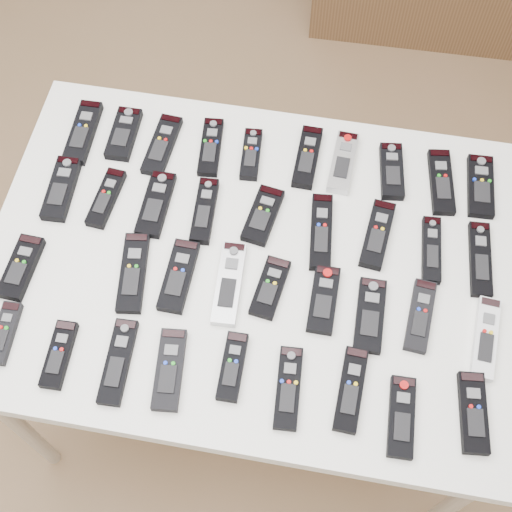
% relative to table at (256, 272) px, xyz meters
% --- Properties ---
extents(ground, '(4.00, 4.00, 0.00)m').
position_rel_table_xyz_m(ground, '(-0.08, -0.07, -0.72)').
color(ground, olive).
rests_on(ground, ground).
extents(table, '(1.25, 0.88, 0.78)m').
position_rel_table_xyz_m(table, '(0.00, 0.00, 0.00)').
color(table, white).
rests_on(table, ground).
extents(remote_0, '(0.06, 0.19, 0.02)m').
position_rel_table_xyz_m(remote_0, '(-0.49, 0.28, 0.07)').
color(remote_0, black).
rests_on(remote_0, table).
extents(remote_1, '(0.06, 0.15, 0.02)m').
position_rel_table_xyz_m(remote_1, '(-0.39, 0.29, 0.07)').
color(remote_1, black).
rests_on(remote_1, table).
extents(remote_2, '(0.07, 0.18, 0.02)m').
position_rel_table_xyz_m(remote_2, '(-0.29, 0.27, 0.07)').
color(remote_2, black).
rests_on(remote_2, table).
extents(remote_3, '(0.06, 0.17, 0.02)m').
position_rel_table_xyz_m(remote_3, '(-0.17, 0.29, 0.07)').
color(remote_3, black).
rests_on(remote_3, table).
extents(remote_4, '(0.05, 0.15, 0.02)m').
position_rel_table_xyz_m(remote_4, '(-0.06, 0.29, 0.07)').
color(remote_4, black).
rests_on(remote_4, table).
extents(remote_5, '(0.06, 0.18, 0.02)m').
position_rel_table_xyz_m(remote_5, '(0.08, 0.30, 0.07)').
color(remote_5, black).
rests_on(remote_5, table).
extents(remote_6, '(0.06, 0.18, 0.02)m').
position_rel_table_xyz_m(remote_6, '(0.16, 0.30, 0.07)').
color(remote_6, '#B7B7BC').
rests_on(remote_6, table).
extents(remote_7, '(0.07, 0.16, 0.02)m').
position_rel_table_xyz_m(remote_7, '(0.29, 0.29, 0.07)').
color(remote_7, black).
rests_on(remote_7, table).
extents(remote_8, '(0.08, 0.19, 0.02)m').
position_rel_table_xyz_m(remote_8, '(0.41, 0.28, 0.07)').
color(remote_8, black).
rests_on(remote_8, table).
extents(remote_9, '(0.07, 0.18, 0.02)m').
position_rel_table_xyz_m(remote_9, '(0.50, 0.29, 0.07)').
color(remote_9, black).
rests_on(remote_9, table).
extents(remote_10, '(0.07, 0.18, 0.02)m').
position_rel_table_xyz_m(remote_10, '(-0.50, 0.10, 0.07)').
color(remote_10, black).
rests_on(remote_10, table).
extents(remote_11, '(0.06, 0.16, 0.02)m').
position_rel_table_xyz_m(remote_11, '(-0.38, 0.10, 0.07)').
color(remote_11, black).
rests_on(remote_11, table).
extents(remote_12, '(0.06, 0.18, 0.02)m').
position_rel_table_xyz_m(remote_12, '(-0.26, 0.10, 0.07)').
color(remote_12, black).
rests_on(remote_12, table).
extents(remote_13, '(0.06, 0.18, 0.02)m').
position_rel_table_xyz_m(remote_13, '(-0.14, 0.10, 0.07)').
color(remote_13, black).
rests_on(remote_13, table).
extents(remote_14, '(0.08, 0.16, 0.02)m').
position_rel_table_xyz_m(remote_14, '(-0.00, 0.12, 0.07)').
color(remote_14, black).
rests_on(remote_14, table).
extents(remote_15, '(0.07, 0.20, 0.02)m').
position_rel_table_xyz_m(remote_15, '(0.14, 0.09, 0.07)').
color(remote_15, black).
rests_on(remote_15, table).
extents(remote_16, '(0.07, 0.18, 0.02)m').
position_rel_table_xyz_m(remote_16, '(0.27, 0.11, 0.07)').
color(remote_16, black).
rests_on(remote_16, table).
extents(remote_17, '(0.05, 0.17, 0.02)m').
position_rel_table_xyz_m(remote_17, '(0.39, 0.09, 0.07)').
color(remote_17, black).
rests_on(remote_17, table).
extents(remote_18, '(0.06, 0.19, 0.02)m').
position_rel_table_xyz_m(remote_18, '(0.51, 0.09, 0.07)').
color(remote_18, black).
rests_on(remote_18, table).
extents(remote_19, '(0.06, 0.16, 0.02)m').
position_rel_table_xyz_m(remote_19, '(-0.52, -0.12, 0.07)').
color(remote_19, black).
rests_on(remote_19, table).
extents(remote_20, '(0.08, 0.20, 0.02)m').
position_rel_table_xyz_m(remote_20, '(-0.27, -0.09, 0.07)').
color(remote_20, black).
rests_on(remote_20, table).
extents(remote_21, '(0.06, 0.18, 0.02)m').
position_rel_table_xyz_m(remote_21, '(-0.16, -0.08, 0.07)').
color(remote_21, black).
rests_on(remote_21, table).
extents(remote_22, '(0.06, 0.21, 0.02)m').
position_rel_table_xyz_m(remote_22, '(-0.05, -0.07, 0.07)').
color(remote_22, '#B7B7BC').
rests_on(remote_22, table).
extents(remote_23, '(0.08, 0.15, 0.02)m').
position_rel_table_xyz_m(remote_23, '(0.04, -0.07, 0.07)').
color(remote_23, black).
rests_on(remote_23, table).
extents(remote_24, '(0.06, 0.16, 0.02)m').
position_rel_table_xyz_m(remote_24, '(0.17, -0.08, 0.07)').
color(remote_24, black).
rests_on(remote_24, table).
extents(remote_25, '(0.06, 0.17, 0.02)m').
position_rel_table_xyz_m(remote_25, '(0.27, -0.10, 0.07)').
color(remote_25, black).
rests_on(remote_25, table).
extents(remote_26, '(0.06, 0.17, 0.02)m').
position_rel_table_xyz_m(remote_26, '(0.38, -0.08, 0.07)').
color(remote_26, black).
rests_on(remote_26, table).
extents(remote_27, '(0.06, 0.19, 0.02)m').
position_rel_table_xyz_m(remote_27, '(0.52, -0.11, 0.07)').
color(remote_27, silver).
rests_on(remote_27, table).
extents(remote_28, '(0.05, 0.14, 0.02)m').
position_rel_table_xyz_m(remote_28, '(-0.50, -0.28, 0.07)').
color(remote_28, black).
rests_on(remote_28, table).
extents(remote_29, '(0.05, 0.15, 0.02)m').
position_rel_table_xyz_m(remote_29, '(-0.37, -0.30, 0.07)').
color(remote_29, black).
rests_on(remote_29, table).
extents(remote_30, '(0.06, 0.19, 0.02)m').
position_rel_table_xyz_m(remote_30, '(-0.25, -0.30, 0.07)').
color(remote_30, black).
rests_on(remote_30, table).
extents(remote_31, '(0.07, 0.18, 0.02)m').
position_rel_table_xyz_m(remote_31, '(-0.13, -0.30, 0.07)').
color(remote_31, black).
rests_on(remote_31, table).
extents(remote_32, '(0.05, 0.15, 0.02)m').
position_rel_table_xyz_m(remote_32, '(-0.00, -0.27, 0.07)').
color(remote_32, black).
rests_on(remote_32, table).
extents(remote_33, '(0.06, 0.18, 0.02)m').
position_rel_table_xyz_m(remote_33, '(0.12, -0.29, 0.07)').
color(remote_33, black).
rests_on(remote_33, table).
extents(remote_34, '(0.06, 0.18, 0.02)m').
position_rel_table_xyz_m(remote_34, '(0.25, -0.27, 0.07)').
color(remote_34, black).
rests_on(remote_34, table).
extents(remote_35, '(0.06, 0.17, 0.02)m').
position_rel_table_xyz_m(remote_35, '(0.36, -0.31, 0.07)').
color(remote_35, black).
rests_on(remote_35, table).
extents(remote_36, '(0.07, 0.17, 0.02)m').
position_rel_table_xyz_m(remote_36, '(0.50, -0.28, 0.07)').
color(remote_36, black).
rests_on(remote_36, table).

